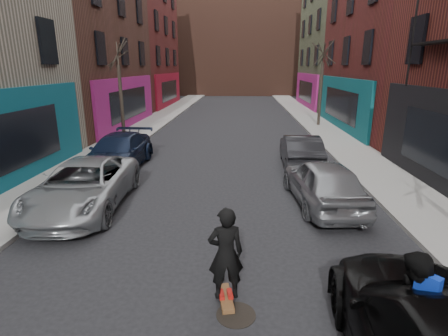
# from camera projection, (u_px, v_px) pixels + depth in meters

# --- Properties ---
(sidewalk_left) EXTENTS (2.50, 84.00, 0.13)m
(sidewalk_left) POSITION_uv_depth(u_px,v_px,m) (167.00, 114.00, 31.88)
(sidewalk_left) COLOR gray
(sidewalk_left) RESTS_ON ground
(sidewalk_right) EXTENTS (2.50, 84.00, 0.13)m
(sidewalk_right) POSITION_uv_depth(u_px,v_px,m) (305.00, 115.00, 31.24)
(sidewalk_right) COLOR gray
(sidewalk_right) RESTS_ON ground
(building_far) EXTENTS (40.00, 10.00, 14.00)m
(building_far) POSITION_uv_depth(u_px,v_px,m) (239.00, 48.00, 54.55)
(building_far) COLOR #47281E
(building_far) RESTS_ON ground
(tree_left_far) EXTENTS (2.00, 2.00, 6.50)m
(tree_left_far) POSITION_uv_depth(u_px,v_px,m) (120.00, 82.00, 19.44)
(tree_left_far) COLOR black
(tree_left_far) RESTS_ON sidewalk_left
(tree_right_far) EXTENTS (2.00, 2.00, 6.80)m
(tree_right_far) POSITION_uv_depth(u_px,v_px,m) (322.00, 77.00, 24.53)
(tree_right_far) COLOR black
(tree_right_far) RESTS_ON sidewalk_right
(parked_left_far) EXTENTS (2.72, 5.35, 1.45)m
(parked_left_far) POSITION_uv_depth(u_px,v_px,m) (84.00, 185.00, 10.65)
(parked_left_far) COLOR gray
(parked_left_far) RESTS_ON ground
(parked_left_end) EXTENTS (2.13, 5.01, 1.44)m
(parked_left_end) POSITION_uv_depth(u_px,v_px,m) (118.00, 152.00, 14.81)
(parked_left_end) COLOR black
(parked_left_end) RESTS_ON ground
(parked_right_far) EXTENTS (2.16, 4.54, 1.50)m
(parked_right_far) POSITION_uv_depth(u_px,v_px,m) (323.00, 182.00, 10.87)
(parked_right_far) COLOR gray
(parked_right_far) RESTS_ON ground
(parked_right_end) EXTENTS (1.60, 4.29, 1.40)m
(parked_right_end) POSITION_uv_depth(u_px,v_px,m) (300.00, 151.00, 15.18)
(parked_right_end) COLOR black
(parked_right_end) RESTS_ON ground
(skateboard) EXTENTS (0.36, 0.83, 0.10)m
(skateboard) POSITION_uv_depth(u_px,v_px,m) (226.00, 298.00, 6.52)
(skateboard) COLOR brown
(skateboard) RESTS_ON ground
(skateboarder) EXTENTS (0.71, 0.54, 1.77)m
(skateboarder) POSITION_uv_depth(u_px,v_px,m) (226.00, 254.00, 6.26)
(skateboarder) COLOR black
(skateboarder) RESTS_ON skateboard
(pedestrian) EXTENTS (1.13, 1.11, 1.83)m
(pedestrian) POSITION_uv_depth(u_px,v_px,m) (408.00, 313.00, 4.85)
(pedestrian) COLOR black
(pedestrian) RESTS_ON ground
(manhole) EXTENTS (0.86, 0.86, 0.01)m
(manhole) POSITION_uv_depth(u_px,v_px,m) (236.00, 315.00, 6.15)
(manhole) COLOR black
(manhole) RESTS_ON ground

